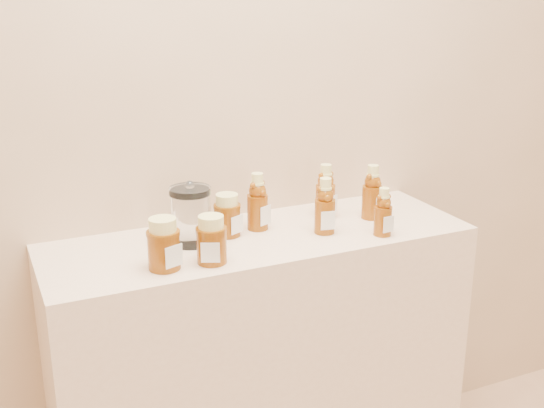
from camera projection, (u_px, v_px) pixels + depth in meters
name	position (u px, v px, depth m)	size (l,w,h in m)	color
wall_back	(231.00, 65.00, 1.93)	(3.50, 0.02, 2.70)	tan
display_table	(261.00, 376.00, 2.04)	(1.20, 0.40, 0.90)	beige
bear_bottle_back_left	(257.00, 198.00, 1.93)	(0.06, 0.06, 0.19)	#6A3108
bear_bottle_back_mid	(326.00, 187.00, 2.03)	(0.06, 0.06, 0.18)	#6A3108
bear_bottle_back_right	(372.00, 188.00, 2.02)	(0.06, 0.06, 0.18)	#6A3108
bear_bottle_front_left	(325.00, 202.00, 1.90)	(0.06, 0.06, 0.18)	#6A3108
bear_bottle_front_right	(383.00, 209.00, 1.88)	(0.05, 0.05, 0.16)	#6A3108
honey_jar_left	(164.00, 244.00, 1.67)	(0.08, 0.08, 0.13)	#6A3108
honey_jar_back	(227.00, 215.00, 1.89)	(0.08, 0.08, 0.12)	#6A3108
honey_jar_front	(211.00, 239.00, 1.70)	(0.08, 0.08, 0.12)	#6A3108
glass_canister	(191.00, 213.00, 1.82)	(0.11, 0.11, 0.17)	white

